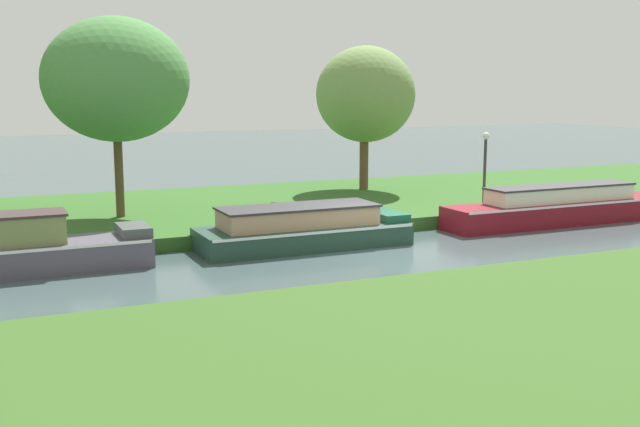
{
  "coord_description": "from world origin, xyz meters",
  "views": [
    {
      "loc": [
        -9.52,
        -17.27,
        4.23
      ],
      "look_at": [
        -1.15,
        1.2,
        0.9
      ],
      "focal_mm": 42.01,
      "sensor_mm": 36.0,
      "label": 1
    }
  ],
  "objects_px": {
    "maroon_barge": "(569,206)",
    "willow_tree_centre": "(116,80)",
    "lamp_post": "(485,159)",
    "forest_narrowboat": "(304,229)",
    "willow_tree_right": "(365,95)",
    "mooring_post_near": "(274,214)"
  },
  "relations": [
    {
      "from": "forest_narrowboat",
      "to": "willow_tree_centre",
      "type": "xyz_separation_m",
      "value": [
        -4.11,
        4.56,
        4.04
      ]
    },
    {
      "from": "maroon_barge",
      "to": "willow_tree_right",
      "type": "xyz_separation_m",
      "value": [
        -3.58,
        7.44,
        3.55
      ]
    },
    {
      "from": "willow_tree_centre",
      "to": "lamp_post",
      "type": "height_order",
      "value": "willow_tree_centre"
    },
    {
      "from": "willow_tree_centre",
      "to": "maroon_barge",
      "type": "bearing_deg",
      "value": -18.7
    },
    {
      "from": "forest_narrowboat",
      "to": "willow_tree_centre",
      "type": "distance_m",
      "value": 7.35
    },
    {
      "from": "lamp_post",
      "to": "willow_tree_centre",
      "type": "bearing_deg",
      "value": 167.6
    },
    {
      "from": "lamp_post",
      "to": "maroon_barge",
      "type": "bearing_deg",
      "value": -46.76
    },
    {
      "from": "forest_narrowboat",
      "to": "lamp_post",
      "type": "height_order",
      "value": "lamp_post"
    },
    {
      "from": "forest_narrowboat",
      "to": "lamp_post",
      "type": "distance_m",
      "value": 7.87
    },
    {
      "from": "forest_narrowboat",
      "to": "willow_tree_right",
      "type": "height_order",
      "value": "willow_tree_right"
    },
    {
      "from": "willow_tree_right",
      "to": "mooring_post_near",
      "type": "xyz_separation_m",
      "value": [
        -6.12,
        -6.04,
        -3.35
      ]
    },
    {
      "from": "forest_narrowboat",
      "to": "willow_tree_right",
      "type": "relative_size",
      "value": 1.05
    },
    {
      "from": "maroon_barge",
      "to": "lamp_post",
      "type": "relative_size",
      "value": 3.7
    },
    {
      "from": "willow_tree_centre",
      "to": "willow_tree_right",
      "type": "bearing_deg",
      "value": 16.3
    },
    {
      "from": "willow_tree_right",
      "to": "mooring_post_near",
      "type": "height_order",
      "value": "willow_tree_right"
    },
    {
      "from": "willow_tree_right",
      "to": "mooring_post_near",
      "type": "bearing_deg",
      "value": -135.4
    },
    {
      "from": "maroon_barge",
      "to": "willow_tree_centre",
      "type": "distance_m",
      "value": 14.77
    },
    {
      "from": "lamp_post",
      "to": "mooring_post_near",
      "type": "xyz_separation_m",
      "value": [
        -7.82,
        -0.61,
        -1.25
      ]
    },
    {
      "from": "maroon_barge",
      "to": "willow_tree_centre",
      "type": "height_order",
      "value": "willow_tree_centre"
    },
    {
      "from": "maroon_barge",
      "to": "forest_narrowboat",
      "type": "height_order",
      "value": "maroon_barge"
    },
    {
      "from": "willow_tree_right",
      "to": "maroon_barge",
      "type": "bearing_deg",
      "value": -64.29
    },
    {
      "from": "willow_tree_right",
      "to": "lamp_post",
      "type": "bearing_deg",
      "value": -72.7
    }
  ]
}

